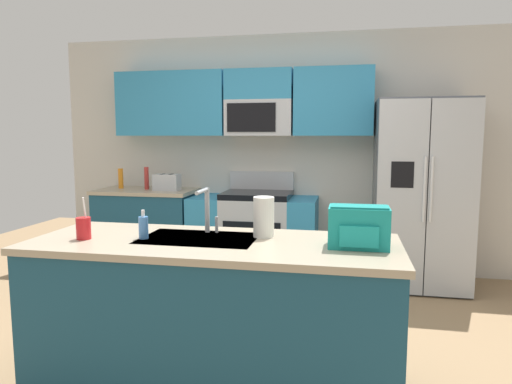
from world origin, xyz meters
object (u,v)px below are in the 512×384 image
refrigerator (421,194)px  paper_towel_roll (264,217)px  sink_faucet (207,206)px  pepper_mill (147,178)px  toaster (167,182)px  drink_cup_red (84,228)px  soap_dispenser (143,227)px  bottle_orange (121,178)px  range_oven (254,234)px  backpack (359,226)px

refrigerator → paper_towel_roll: refrigerator is taller
sink_faucet → paper_towel_roll: bearing=-5.0°
pepper_mill → sink_faucet: 2.52m
paper_towel_roll → toaster: bearing=125.0°
sink_faucet → drink_cup_red: (-0.66, -0.30, -0.10)m
drink_cup_red → soap_dispenser: drink_cup_red is taller
drink_cup_red → soap_dispenser: (0.34, 0.08, 0.00)m
bottle_orange → sink_faucet: sink_faucet is taller
pepper_mill → bottle_orange: bearing=172.8°
bottle_orange → paper_towel_roll: 3.01m
range_oven → soap_dispenser: (-0.18, -2.34, 0.53)m
range_oven → toaster: range_oven is taller
refrigerator → range_oven: bearing=177.6°
refrigerator → paper_towel_roll: bearing=-120.0°
soap_dispenser → toaster: bearing=109.0°
bottle_orange → toaster: bearing=-8.8°
toaster → backpack: 3.03m
range_oven → soap_dispenser: size_ratio=8.00×
sink_faucet → paper_towel_roll: sink_faucet is taller
pepper_mill → paper_towel_roll: bearing=-51.1°
refrigerator → backpack: refrigerator is taller
paper_towel_roll → drink_cup_red: bearing=-165.3°
backpack → soap_dispenser: bearing=-178.6°
bottle_orange → backpack: backpack is taller
range_oven → backpack: size_ratio=4.25×
refrigerator → bottle_orange: bearing=178.0°
drink_cup_red → paper_towel_roll: bearing=14.7°
range_oven → drink_cup_red: 2.53m
soap_dispenser → sink_faucet: bearing=34.4°
paper_towel_roll → backpack: 0.57m
refrigerator → pepper_mill: (-2.93, 0.07, 0.10)m
refrigerator → drink_cup_red: refrigerator is taller
toaster → paper_towel_roll: paper_towel_roll is taller
refrigerator → toaster: 2.67m
range_oven → toaster: 1.11m
pepper_mill → bottle_orange: pepper_mill is taller
range_oven → drink_cup_red: drink_cup_red is taller
toaster → bottle_orange: size_ratio=1.23×
toaster → bottle_orange: (-0.60, 0.09, 0.02)m
sink_faucet → toaster: bearing=118.1°
toaster → pepper_mill: bearing=169.2°
pepper_mill → range_oven: bearing=0.1°
sink_faucet → soap_dispenser: (-0.32, -0.22, -0.10)m
bottle_orange → soap_dispenser: bearing=-59.8°
range_oven → sink_faucet: size_ratio=4.82×
sink_faucet → paper_towel_roll: 0.37m
bottle_orange → paper_towel_roll: size_ratio=0.95×
range_oven → bottle_orange: bearing=178.5°
paper_towel_roll → pepper_mill: bearing=128.9°
refrigerator → drink_cup_red: size_ratio=7.47×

